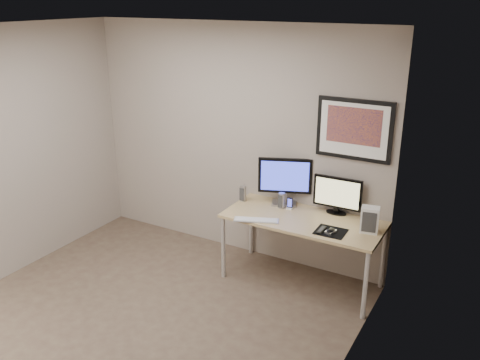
{
  "coord_description": "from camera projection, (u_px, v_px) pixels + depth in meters",
  "views": [
    {
      "loc": [
        2.74,
        -3.03,
        2.85
      ],
      "look_at": [
        0.41,
        1.1,
        1.12
      ],
      "focal_mm": 38.0,
      "sensor_mm": 36.0,
      "label": 1
    }
  ],
  "objects": [
    {
      "name": "monitor_large",
      "position": [
        285.0,
        179.0,
        5.37
      ],
      "size": [
        0.54,
        0.27,
        0.51
      ],
      "rotation": [
        0.0,
        0.0,
        0.38
      ],
      "color": "#A9A9AE",
      "rests_on": "desk"
    },
    {
      "name": "mouse",
      "position": [
        331.0,
        231.0,
        4.79
      ],
      "size": [
        0.09,
        0.13,
        0.04
      ],
      "primitive_type": "ellipsoid",
      "rotation": [
        0.0,
        0.0,
        -0.23
      ],
      "color": "black",
      "rests_on": "mousepad"
    },
    {
      "name": "monitor_tv",
      "position": [
        337.0,
        194.0,
        5.15
      ],
      "size": [
        0.5,
        0.12,
        0.39
      ],
      "rotation": [
        0.0,
        0.0,
        0.02
      ],
      "color": "black",
      "rests_on": "desk"
    },
    {
      "name": "floor",
      "position": [
        144.0,
        320.0,
        4.72
      ],
      "size": [
        3.6,
        3.6,
        0.0
      ],
      "primitive_type": "plane",
      "color": "#48362D",
      "rests_on": "ground"
    },
    {
      "name": "speaker_right",
      "position": [
        282.0,
        200.0,
        5.34
      ],
      "size": [
        0.07,
        0.07,
        0.17
      ],
      "primitive_type": "cylinder",
      "rotation": [
        0.0,
        0.0,
        -0.01
      ],
      "color": "#A9A9AE",
      "rests_on": "desk"
    },
    {
      "name": "keyboard",
      "position": [
        256.0,
        220.0,
        5.06
      ],
      "size": [
        0.46,
        0.28,
        0.02
      ],
      "primitive_type": "cube",
      "rotation": [
        0.0,
        0.0,
        0.39
      ],
      "color": "#BCBCC1",
      "rests_on": "desk"
    },
    {
      "name": "desk",
      "position": [
        303.0,
        224.0,
        5.13
      ],
      "size": [
        1.6,
        0.7,
        0.73
      ],
      "color": "olive",
      "rests_on": "floor"
    },
    {
      "name": "phone_dock",
      "position": [
        290.0,
        203.0,
        5.32
      ],
      "size": [
        0.06,
        0.06,
        0.13
      ],
      "primitive_type": "cube",
      "rotation": [
        0.0,
        0.0,
        0.05
      ],
      "color": "black",
      "rests_on": "desk"
    },
    {
      "name": "remote",
      "position": [
        321.0,
        230.0,
        4.83
      ],
      "size": [
        0.05,
        0.17,
        0.02
      ],
      "primitive_type": "cube",
      "rotation": [
        0.0,
        0.0,
        0.02
      ],
      "color": "black",
      "rests_on": "desk"
    },
    {
      "name": "room",
      "position": [
        164.0,
        139.0,
        4.52
      ],
      "size": [
        3.6,
        3.6,
        3.6
      ],
      "color": "white",
      "rests_on": "ground"
    },
    {
      "name": "framed_art",
      "position": [
        354.0,
        129.0,
        4.91
      ],
      "size": [
        0.75,
        0.04,
        0.6
      ],
      "color": "black",
      "rests_on": "room"
    },
    {
      "name": "speaker_left",
      "position": [
        243.0,
        193.0,
        5.52
      ],
      "size": [
        0.07,
        0.07,
        0.17
      ],
      "primitive_type": "cylinder",
      "rotation": [
        0.0,
        0.0,
        0.05
      ],
      "color": "#A9A9AE",
      "rests_on": "desk"
    },
    {
      "name": "mousepad",
      "position": [
        331.0,
        232.0,
        4.82
      ],
      "size": [
        0.29,
        0.26,
        0.0
      ],
      "primitive_type": "cube",
      "rotation": [
        0.0,
        0.0,
        0.03
      ],
      "color": "black",
      "rests_on": "desk"
    },
    {
      "name": "fan_unit",
      "position": [
        370.0,
        220.0,
        4.78
      ],
      "size": [
        0.19,
        0.15,
        0.25
      ],
      "primitive_type": "cube",
      "rotation": [
        0.0,
        0.0,
        0.2
      ],
      "color": "silver",
      "rests_on": "desk"
    }
  ]
}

